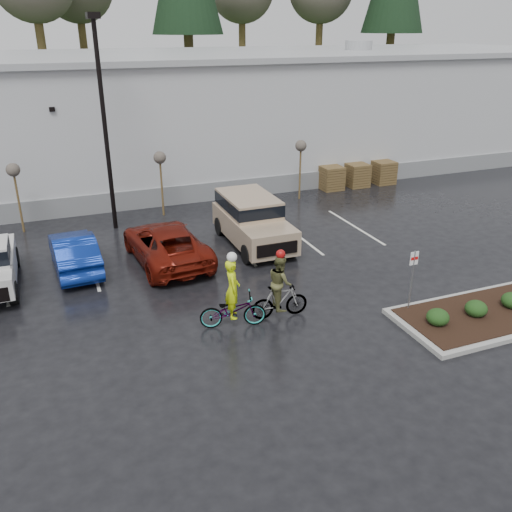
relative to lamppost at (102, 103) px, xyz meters
name	(u,v)px	position (x,y,z in m)	size (l,w,h in m)	color
ground	(307,338)	(4.00, -12.00, -5.69)	(120.00, 120.00, 0.00)	black
warehouse	(152,114)	(4.00, 9.99, -2.04)	(60.50, 15.50, 7.20)	#B1B2B6
wooded_ridge	(105,88)	(4.00, 33.00, -2.69)	(80.00, 25.00, 6.00)	#263C19
lamppost	(102,103)	(0.00, 0.00, 0.00)	(0.50, 1.00, 9.22)	black
sapling_west	(14,174)	(-4.00, 1.00, -2.96)	(0.60, 0.60, 3.20)	#4C3A1E
sapling_mid	(160,161)	(2.50, 1.00, -2.96)	(0.60, 0.60, 3.20)	#4C3A1E
sapling_east	(301,149)	(10.00, 1.00, -2.96)	(0.60, 0.60, 3.20)	#4C3A1E
pallet_stack_a	(331,178)	(12.50, 2.00, -5.01)	(1.20, 1.20, 1.35)	#4C3A1E
pallet_stack_b	(357,175)	(14.20, 2.00, -5.01)	(1.20, 1.20, 1.35)	#4C3A1E
pallet_stack_c	(383,172)	(16.00, 2.00, -5.01)	(1.20, 1.20, 1.35)	#4C3A1E
curb_island	(510,310)	(11.00, -13.00, -5.61)	(8.00, 3.00, 0.15)	gray
mulch_bed	(511,307)	(11.00, -13.00, -5.52)	(7.60, 2.60, 0.04)	black
shrub_a	(438,317)	(8.00, -13.00, -5.27)	(0.70, 0.70, 0.52)	#133412
shrub_b	(476,309)	(9.50, -13.00, -5.27)	(0.70, 0.70, 0.52)	#133412
shrub_c	(512,301)	(11.00, -13.00, -5.27)	(0.70, 0.70, 0.52)	#133412
fire_lane_sign	(412,274)	(7.80, -11.80, -4.28)	(0.30, 0.05, 2.20)	gray
car_blue	(74,252)	(-2.10, -4.18, -4.95)	(1.55, 4.43, 1.46)	navy
car_red	(166,244)	(1.36, -4.72, -4.92)	(2.52, 5.47, 1.52)	#661209
suv_tan	(254,222)	(5.24, -4.33, -4.66)	(2.20, 5.10, 2.06)	tan
cyclist_hivis	(233,304)	(2.15, -10.50, -4.91)	(2.19, 1.16, 2.52)	#3F3F44
cyclist_olive	(280,293)	(3.75, -10.50, -4.83)	(1.85, 0.90, 2.36)	#3F3F44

